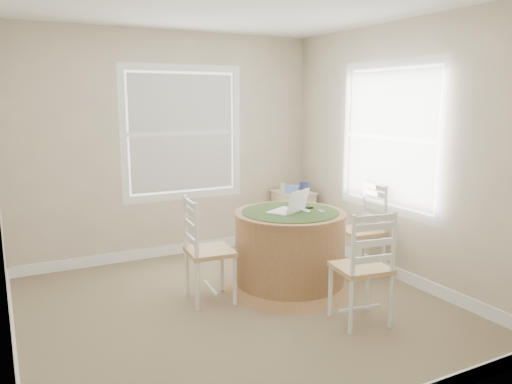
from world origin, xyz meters
TOP-DOWN VIEW (x-y plane):
  - room at (0.17, 0.16)m, footprint 3.64×3.64m
  - round_table at (0.67, 0.21)m, footprint 1.26×1.26m
  - chair_left at (-0.14, 0.29)m, footprint 0.44×0.45m
  - chair_near at (0.79, -0.71)m, footprint 0.47×0.46m
  - chair_right at (1.54, 0.22)m, footprint 0.43×0.45m
  - laptop at (0.64, 0.21)m, footprint 0.43×0.42m
  - mouse at (0.80, 0.14)m, footprint 0.07×0.10m
  - phone at (0.94, 0.08)m, footprint 0.05×0.09m
  - keys at (0.91, 0.24)m, footprint 0.06×0.05m
  - corner_chest at (1.51, 1.51)m, footprint 0.41×0.54m
  - tissue_box at (1.42, 1.41)m, footprint 0.12×0.12m
  - box_yellow at (1.55, 1.57)m, footprint 0.15×0.11m
  - box_blue at (1.60, 1.43)m, footprint 0.08×0.08m
  - cup_cream at (1.44, 1.62)m, footprint 0.07×0.07m

SIDE VIEW (x-z plane):
  - corner_chest at x=1.51m, z-range 0.00..0.69m
  - round_table at x=0.67m, z-range 0.03..0.81m
  - chair_left at x=-0.14m, z-range 0.00..0.95m
  - chair_near at x=0.79m, z-range 0.00..0.95m
  - chair_right at x=1.54m, z-range 0.00..0.95m
  - box_yellow at x=1.55m, z-range 0.69..0.75m
  - cup_cream at x=1.44m, z-range 0.69..0.78m
  - tissue_box at x=1.42m, z-range 0.69..0.79m
  - box_blue at x=1.60m, z-range 0.69..0.81m
  - phone at x=0.94m, z-range 0.76..0.78m
  - keys at x=0.91m, z-range 0.76..0.79m
  - mouse at x=0.80m, z-range 0.76..0.80m
  - laptop at x=0.64m, z-range 0.69..0.92m
  - room at x=0.17m, z-range -0.02..2.62m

